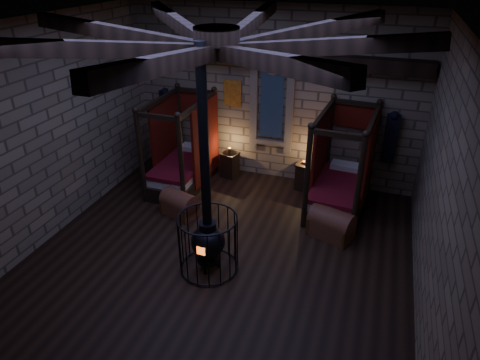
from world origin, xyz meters
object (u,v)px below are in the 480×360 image
(bed_left, at_px, (184,164))
(bed_right, at_px, (340,185))
(trunk_left, at_px, (180,204))
(trunk_right, at_px, (331,224))
(stove, at_px, (208,239))

(bed_left, relative_size, bed_right, 0.98)
(trunk_left, xyz_separation_m, trunk_right, (3.27, 0.25, 0.02))
(trunk_left, bearing_deg, bed_left, 129.56)
(bed_left, height_order, trunk_right, bed_left)
(stove, bearing_deg, bed_right, 59.00)
(trunk_right, xyz_separation_m, stove, (-1.96, -1.75, 0.37))
(bed_left, height_order, stove, stove)
(bed_right, bearing_deg, stove, -119.30)
(bed_left, bearing_deg, trunk_left, -68.72)
(bed_right, relative_size, trunk_right, 2.25)
(trunk_right, bearing_deg, trunk_left, -155.89)
(trunk_left, bearing_deg, trunk_right, 22.80)
(trunk_left, xyz_separation_m, stove, (1.31, -1.49, 0.39))
(bed_right, xyz_separation_m, trunk_right, (0.01, -1.21, -0.27))
(stove, bearing_deg, trunk_right, 44.09)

